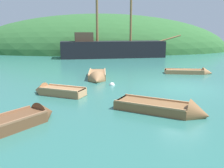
{
  "coord_description": "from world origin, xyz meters",
  "views": [
    {
      "loc": [
        -4.82,
        -13.58,
        3.25
      ],
      "look_at": [
        -4.13,
        0.23,
        0.26
      ],
      "focal_mm": 39.07,
      "sensor_mm": 36.0,
      "label": 1
    }
  ],
  "objects_px": {
    "rowboat_outer_right": "(20,122)",
    "rowboat_outer_left": "(191,73)",
    "rowboat_near_dock": "(56,92)",
    "rowboat_center": "(97,77)",
    "sailing_ship": "(111,51)",
    "rowboat_portside": "(167,110)",
    "buoy_white": "(112,85)"
  },
  "relations": [
    {
      "from": "rowboat_outer_right",
      "to": "rowboat_outer_left",
      "type": "bearing_deg",
      "value": -5.03
    },
    {
      "from": "rowboat_near_dock",
      "to": "rowboat_center",
      "type": "xyz_separation_m",
      "value": [
        2.12,
        4.22,
        0.01
      ]
    },
    {
      "from": "sailing_ship",
      "to": "rowboat_outer_left",
      "type": "distance_m",
      "value": 13.99
    },
    {
      "from": "rowboat_center",
      "to": "rowboat_outer_right",
      "type": "distance_m",
      "value": 8.93
    },
    {
      "from": "rowboat_portside",
      "to": "rowboat_near_dock",
      "type": "distance_m",
      "value": 5.98
    },
    {
      "from": "rowboat_outer_left",
      "to": "rowboat_portside",
      "type": "bearing_deg",
      "value": -107.19
    },
    {
      "from": "rowboat_near_dock",
      "to": "rowboat_outer_right",
      "type": "relative_size",
      "value": 0.95
    },
    {
      "from": "rowboat_outer_left",
      "to": "rowboat_near_dock",
      "type": "distance_m",
      "value": 11.22
    },
    {
      "from": "sailing_ship",
      "to": "rowboat_portside",
      "type": "xyz_separation_m",
      "value": [
        1.21,
        -21.98,
        -0.69
      ]
    },
    {
      "from": "sailing_ship",
      "to": "rowboat_outer_right",
      "type": "height_order",
      "value": "sailing_ship"
    },
    {
      "from": "rowboat_outer_right",
      "to": "rowboat_portside",
      "type": "bearing_deg",
      "value": -39.81
    },
    {
      "from": "rowboat_portside",
      "to": "rowboat_outer_right",
      "type": "relative_size",
      "value": 1.2
    },
    {
      "from": "rowboat_outer_left",
      "to": "rowboat_portside",
      "type": "distance_m",
      "value": 10.22
    },
    {
      "from": "rowboat_outer_left",
      "to": "buoy_white",
      "type": "xyz_separation_m",
      "value": [
        -6.43,
        -3.87,
        -0.08
      ]
    },
    {
      "from": "rowboat_outer_left",
      "to": "rowboat_center",
      "type": "distance_m",
      "value": 7.58
    },
    {
      "from": "rowboat_outer_left",
      "to": "rowboat_near_dock",
      "type": "relative_size",
      "value": 1.22
    },
    {
      "from": "rowboat_near_dock",
      "to": "rowboat_outer_right",
      "type": "height_order",
      "value": "rowboat_outer_right"
    },
    {
      "from": "rowboat_near_dock",
      "to": "rowboat_outer_right",
      "type": "bearing_deg",
      "value": 107.8
    },
    {
      "from": "sailing_ship",
      "to": "rowboat_center",
      "type": "height_order",
      "value": "sailing_ship"
    },
    {
      "from": "rowboat_near_dock",
      "to": "rowboat_center",
      "type": "bearing_deg",
      "value": -91.82
    },
    {
      "from": "rowboat_near_dock",
      "to": "sailing_ship",
      "type": "bearing_deg",
      "value": -76.67
    },
    {
      "from": "sailing_ship",
      "to": "rowboat_near_dock",
      "type": "xyz_separation_m",
      "value": [
        -3.83,
        -18.75,
        -0.68
      ]
    },
    {
      "from": "buoy_white",
      "to": "rowboat_near_dock",
      "type": "bearing_deg",
      "value": -145.35
    },
    {
      "from": "sailing_ship",
      "to": "rowboat_near_dock",
      "type": "bearing_deg",
      "value": -108.59
    },
    {
      "from": "rowboat_center",
      "to": "rowboat_outer_right",
      "type": "xyz_separation_m",
      "value": [
        -2.66,
        -8.52,
        -0.01
      ]
    },
    {
      "from": "sailing_ship",
      "to": "rowboat_near_dock",
      "type": "relative_size",
      "value": 5.16
    },
    {
      "from": "sailing_ship",
      "to": "rowboat_portside",
      "type": "bearing_deg",
      "value": -93.89
    },
    {
      "from": "rowboat_outer_left",
      "to": "rowboat_outer_right",
      "type": "xyz_separation_m",
      "value": [
        -10.03,
        -10.28,
        0.05
      ]
    },
    {
      "from": "rowboat_outer_right",
      "to": "buoy_white",
      "type": "distance_m",
      "value": 7.35
    },
    {
      "from": "rowboat_outer_right",
      "to": "sailing_ship",
      "type": "bearing_deg",
      "value": 28.53
    },
    {
      "from": "rowboat_outer_right",
      "to": "buoy_white",
      "type": "relative_size",
      "value": 9.29
    },
    {
      "from": "rowboat_outer_left",
      "to": "rowboat_outer_right",
      "type": "height_order",
      "value": "rowboat_outer_right"
    }
  ]
}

